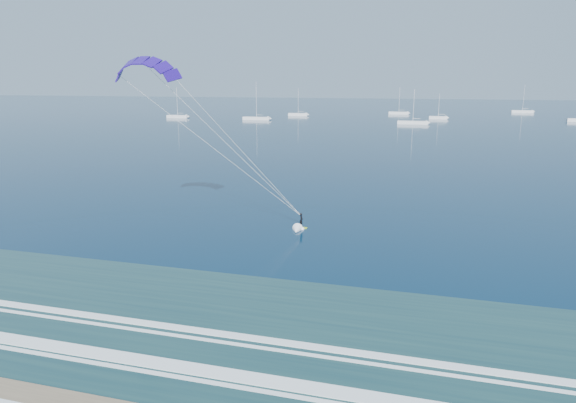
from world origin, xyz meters
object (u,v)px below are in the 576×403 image
(sailboat_0, at_px, (178,116))
(sailboat_7, at_px, (257,118))
(sailboat_3, at_px, (438,117))
(kitesurfer_rig, at_px, (225,142))
(sailboat_2, at_px, (399,113))
(sailboat_8, at_px, (413,122))
(sailboat_1, at_px, (298,114))
(sailboat_4, at_px, (522,111))

(sailboat_0, relative_size, sailboat_7, 0.85)
(sailboat_0, bearing_deg, sailboat_3, 12.07)
(kitesurfer_rig, xyz_separation_m, sailboat_3, (21.17, 171.36, -8.51))
(sailboat_3, bearing_deg, sailboat_0, -167.93)
(sailboat_3, bearing_deg, sailboat_2, 122.68)
(sailboat_0, distance_m, sailboat_2, 100.21)
(sailboat_3, height_order, sailboat_8, sailboat_8)
(kitesurfer_rig, xyz_separation_m, sailboat_1, (-38.44, 175.67, -8.50))
(sailboat_7, bearing_deg, sailboat_0, 177.56)
(sailboat_1, distance_m, sailboat_2, 47.96)
(sailboat_1, xyz_separation_m, sailboat_4, (99.14, 51.81, 0.01))
(sailboat_2, xyz_separation_m, sailboat_4, (57.01, 28.88, 0.01))
(sailboat_1, relative_size, sailboat_4, 0.90)
(sailboat_1, bearing_deg, sailboat_7, -108.96)
(kitesurfer_rig, bearing_deg, sailboat_7, 108.07)
(sailboat_7, bearing_deg, sailboat_2, 44.61)
(sailboat_0, xyz_separation_m, sailboat_1, (44.94, 26.67, -0.00))
(sailboat_2, height_order, sailboat_3, sailboat_2)
(sailboat_8, bearing_deg, sailboat_1, 147.01)
(sailboat_2, distance_m, sailboat_4, 63.91)
(sailboat_2, height_order, sailboat_4, sailboat_4)
(sailboat_0, height_order, sailboat_8, sailboat_0)
(sailboat_1, xyz_separation_m, sailboat_2, (42.13, 22.93, 0.00))
(sailboat_4, distance_m, sailboat_7, 135.05)
(sailboat_4, distance_m, sailboat_8, 97.60)
(sailboat_3, distance_m, sailboat_4, 68.65)
(kitesurfer_rig, distance_m, sailboat_3, 172.87)
(sailboat_1, height_order, sailboat_4, sailboat_4)
(sailboat_3, relative_size, sailboat_8, 0.82)
(sailboat_0, relative_size, sailboat_1, 1.05)
(sailboat_2, height_order, sailboat_7, sailboat_7)
(sailboat_0, distance_m, sailboat_3, 106.91)
(sailboat_0, relative_size, sailboat_4, 0.94)
(sailboat_3, xyz_separation_m, sailboat_8, (-8.79, -28.67, -0.00))
(kitesurfer_rig, distance_m, sailboat_0, 170.96)
(sailboat_7, height_order, sailboat_8, sailboat_7)
(sailboat_1, distance_m, sailboat_3, 59.76)
(sailboat_1, bearing_deg, sailboat_0, -149.31)
(sailboat_2, distance_m, sailboat_7, 72.77)
(kitesurfer_rig, relative_size, sailboat_1, 1.59)
(kitesurfer_rig, distance_m, sailboat_1, 180.03)
(sailboat_3, bearing_deg, sailboat_7, -161.00)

